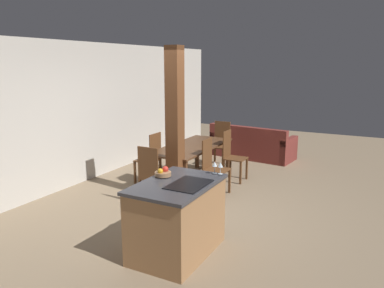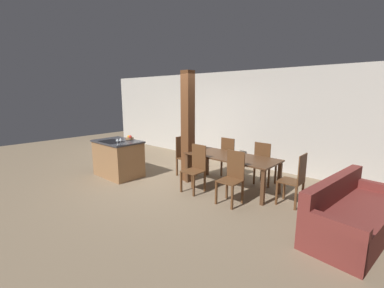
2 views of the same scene
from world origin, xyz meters
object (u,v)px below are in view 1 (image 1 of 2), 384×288
object	(u,v)px
timber_post	(175,126)
dining_chair_foot_end	(220,143)
dining_chair_far_left	(151,157)
kitchen_island	(177,218)
wine_glass_middle	(215,165)
dining_chair_near_left	(213,166)
couch	(252,146)
wine_glass_near	(220,165)
dining_chair_far_right	(175,148)
dining_chair_near_right	(232,155)
dining_chair_head_end	(152,175)
dining_table	(192,150)
fruit_bowl	(163,173)

from	to	relation	value
timber_post	dining_chair_foot_end	bearing A→B (deg)	5.60
dining_chair_far_left	dining_chair_foot_end	distance (m)	1.97
kitchen_island	wine_glass_middle	world-z (taller)	wine_glass_middle
dining_chair_near_left	timber_post	bearing A→B (deg)	145.26
wine_glass_middle	couch	distance (m)	4.65
wine_glass_near	wine_glass_middle	distance (m)	0.08
kitchen_island	dining_chair_far_right	bearing A→B (deg)	30.70
dining_chair_far_left	couch	world-z (taller)	dining_chair_far_left
dining_chair_near_right	dining_chair_head_end	distance (m)	1.97
wine_glass_near	dining_chair_far_right	distance (m)	3.36
dining_chair_far_left	wine_glass_near	bearing A→B (deg)	53.18
dining_table	dining_chair_foot_end	bearing A→B (deg)	0.00
wine_glass_middle	dining_chair_head_end	distance (m)	1.65
fruit_bowl	dining_chair_head_end	distance (m)	1.46
fruit_bowl	wine_glass_middle	distance (m)	0.67
wine_glass_near	dining_chair_far_left	size ratio (longest dim) A/B	0.15
dining_chair_near_right	timber_post	bearing A→B (deg)	164.70
dining_chair_foot_end	timber_post	bearing A→B (deg)	-84.40
wine_glass_near	dining_chair_near_right	bearing A→B (deg)	18.39
dining_table	dining_chair_foot_end	world-z (taller)	dining_chair_foot_end
kitchen_island	wine_glass_near	distance (m)	0.85
kitchen_island	dining_chair_foot_end	xyz separation A→B (m)	(4.00, 1.16, 0.06)
dining_chair_far_right	couch	world-z (taller)	dining_chair_far_right
dining_chair_far_left	couch	bearing A→B (deg)	159.60
kitchen_island	dining_chair_near_right	world-z (taller)	dining_chair_near_right
dining_chair_near_left	kitchen_island	bearing A→B (deg)	-166.69
wine_glass_near	dining_chair_head_end	xyz separation A→B (m)	(0.67, 1.50, -0.52)
wine_glass_middle	dining_chair_near_right	distance (m)	2.69
dining_table	couch	size ratio (longest dim) A/B	0.97
kitchen_island	dining_chair_foot_end	bearing A→B (deg)	16.19
wine_glass_near	dining_chair_foot_end	world-z (taller)	wine_glass_near
wine_glass_near	dining_chair_head_end	world-z (taller)	wine_glass_near
wine_glass_near	timber_post	bearing A→B (deg)	51.10
dining_table	wine_glass_near	bearing A→B (deg)	-144.14
timber_post	wine_glass_middle	bearing A→B (deg)	-130.76
wine_glass_middle	dining_chair_near_left	bearing A→B (deg)	25.27
wine_glass_near	dining_chair_far_right	world-z (taller)	wine_glass_near
dining_table	timber_post	size ratio (longest dim) A/B	0.79
dining_chair_far_right	dining_chair_near_left	bearing A→B (deg)	54.99
wine_glass_middle	dining_chair_far_left	world-z (taller)	wine_glass_middle
dining_chair_near_left	dining_chair_far_right	world-z (taller)	same
dining_chair_near_right	couch	distance (m)	1.98
dining_chair_near_right	dining_chair_foot_end	world-z (taller)	same
dining_chair_far_left	dining_chair_far_right	world-z (taller)	same
fruit_bowl	dining_chair_far_right	bearing A→B (deg)	27.79
dining_chair_near_left	dining_chair_far_right	distance (m)	1.60
fruit_bowl	dining_chair_near_right	size ratio (longest dim) A/B	0.21
dining_chair_near_left	dining_chair_foot_end	distance (m)	1.97
wine_glass_near	fruit_bowl	bearing A→B (deg)	123.55
fruit_bowl	wine_glass_near	xyz separation A→B (m)	(0.40, -0.61, 0.08)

